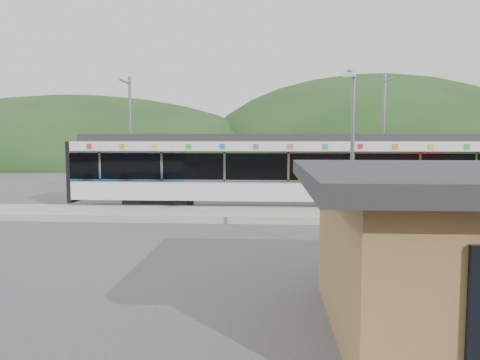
{
  "coord_description": "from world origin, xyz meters",
  "views": [
    {
      "loc": [
        0.83,
        -17.37,
        3.49
      ],
      "look_at": [
        -0.34,
        1.0,
        1.9
      ],
      "focal_mm": 35.0,
      "sensor_mm": 36.0,
      "label": 1
    }
  ],
  "objects": [
    {
      "name": "ground",
      "position": [
        0.0,
        0.0,
        0.0
      ],
      "size": [
        120.0,
        120.0,
        0.0
      ],
      "primitive_type": "plane",
      "color": "#4C4C4F",
      "rests_on": "ground"
    },
    {
      "name": "platform",
      "position": [
        0.0,
        3.3,
        0.15
      ],
      "size": [
        26.0,
        3.2,
        0.3
      ],
      "primitive_type": "cube",
      "color": "#9E9E99",
      "rests_on": "ground"
    },
    {
      "name": "catenary_mast_west",
      "position": [
        -7.0,
        8.56,
        3.65
      ],
      "size": [
        0.18,
        1.8,
        7.0
      ],
      "color": "slate",
      "rests_on": "ground"
    },
    {
      "name": "hills",
      "position": [
        6.19,
        5.29,
        0.0
      ],
      "size": [
        146.0,
        149.0,
        26.0
      ],
      "color": "#1E3D19",
      "rests_on": "ground"
    },
    {
      "name": "yellow_line",
      "position": [
        0.0,
        2.0,
        0.3
      ],
      "size": [
        26.0,
        0.1,
        0.01
      ],
      "primitive_type": "cube",
      "color": "yellow",
      "rests_on": "platform"
    },
    {
      "name": "catenary_mast_east",
      "position": [
        7.0,
        8.56,
        3.65
      ],
      "size": [
        0.18,
        1.8,
        7.0
      ],
      "color": "slate",
      "rests_on": "ground"
    },
    {
      "name": "train",
      "position": [
        1.22,
        6.0,
        2.06
      ],
      "size": [
        20.44,
        3.01,
        3.74
      ],
      "color": "black",
      "rests_on": "ground"
    },
    {
      "name": "lamp_post",
      "position": [
        3.32,
        -3.17,
        3.28
      ],
      "size": [
        0.42,
        1.02,
        5.48
      ],
      "rotation": [
        0.0,
        0.0,
        -0.34
      ],
      "color": "slate",
      "rests_on": "ground"
    }
  ]
}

